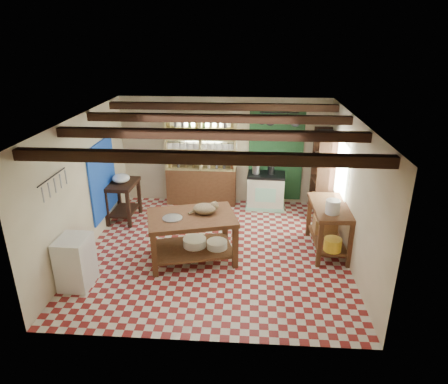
# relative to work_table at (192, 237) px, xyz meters

# --- Properties ---
(floor) EXTENTS (5.00, 5.00, 0.02)m
(floor) POSITION_rel_work_table_xyz_m (0.40, 0.34, -0.46)
(floor) COLOR maroon
(floor) RESTS_ON ground
(ceiling) EXTENTS (5.00, 5.00, 0.02)m
(ceiling) POSITION_rel_work_table_xyz_m (0.40, 0.34, 2.15)
(ceiling) COLOR #4E4D53
(ceiling) RESTS_ON wall_back
(wall_back) EXTENTS (5.00, 0.04, 2.60)m
(wall_back) POSITION_rel_work_table_xyz_m (0.40, 2.84, 0.85)
(wall_back) COLOR beige
(wall_back) RESTS_ON floor
(wall_front) EXTENTS (5.00, 0.04, 2.60)m
(wall_front) POSITION_rel_work_table_xyz_m (0.40, -2.16, 0.85)
(wall_front) COLOR beige
(wall_front) RESTS_ON floor
(wall_left) EXTENTS (0.04, 5.00, 2.60)m
(wall_left) POSITION_rel_work_table_xyz_m (-2.10, 0.34, 0.85)
(wall_left) COLOR beige
(wall_left) RESTS_ON floor
(wall_right) EXTENTS (0.04, 5.00, 2.60)m
(wall_right) POSITION_rel_work_table_xyz_m (2.90, 0.34, 0.85)
(wall_right) COLOR beige
(wall_right) RESTS_ON floor
(ceiling_beams) EXTENTS (5.00, 3.80, 0.15)m
(ceiling_beams) POSITION_rel_work_table_xyz_m (0.40, 0.34, 2.03)
(ceiling_beams) COLOR #321C11
(ceiling_beams) RESTS_ON ceiling
(blue_wall_patch) EXTENTS (0.04, 1.40, 1.60)m
(blue_wall_patch) POSITION_rel_work_table_xyz_m (-2.07, 1.24, 0.65)
(blue_wall_patch) COLOR blue
(blue_wall_patch) RESTS_ON wall_left
(green_wall_patch) EXTENTS (1.30, 0.04, 2.30)m
(green_wall_patch) POSITION_rel_work_table_xyz_m (1.65, 2.81, 0.80)
(green_wall_patch) COLOR #1E4B27
(green_wall_patch) RESTS_ON wall_back
(window_back) EXTENTS (0.90, 0.02, 0.80)m
(window_back) POSITION_rel_work_table_xyz_m (-0.10, 2.82, 1.25)
(window_back) COLOR white
(window_back) RESTS_ON wall_back
(window_right) EXTENTS (0.02, 1.30, 1.20)m
(window_right) POSITION_rel_work_table_xyz_m (2.88, 1.34, 0.95)
(window_right) COLOR white
(window_right) RESTS_ON wall_right
(utensil_rail) EXTENTS (0.06, 0.90, 0.28)m
(utensil_rail) POSITION_rel_work_table_xyz_m (-2.04, -0.86, 1.33)
(utensil_rail) COLOR black
(utensil_rail) RESTS_ON wall_left
(pot_rack) EXTENTS (0.86, 0.12, 0.36)m
(pot_rack) POSITION_rel_work_table_xyz_m (1.65, 2.39, 1.73)
(pot_rack) COLOR black
(pot_rack) RESTS_ON ceiling
(shelving_unit) EXTENTS (1.70, 0.34, 2.20)m
(shelving_unit) POSITION_rel_work_table_xyz_m (-0.15, 2.65, 0.65)
(shelving_unit) COLOR tan
(shelving_unit) RESTS_ON floor
(tall_rack) EXTENTS (0.40, 0.86, 2.00)m
(tall_rack) POSITION_rel_work_table_xyz_m (2.68, 2.14, 0.55)
(tall_rack) COLOR #321C11
(tall_rack) RESTS_ON floor
(work_table) EXTENTS (1.80, 1.43, 0.89)m
(work_table) POSITION_rel_work_table_xyz_m (0.00, 0.00, 0.00)
(work_table) COLOR brown
(work_table) RESTS_ON floor
(stove) EXTENTS (0.92, 0.65, 0.86)m
(stove) POSITION_rel_work_table_xyz_m (1.43, 2.49, -0.01)
(stove) COLOR beige
(stove) RESTS_ON floor
(prep_table) EXTENTS (0.64, 0.91, 0.90)m
(prep_table) POSITION_rel_work_table_xyz_m (-1.80, 1.59, 0.00)
(prep_table) COLOR #321C11
(prep_table) RESTS_ON floor
(white_cabinet) EXTENTS (0.51, 0.60, 0.88)m
(white_cabinet) POSITION_rel_work_table_xyz_m (-1.82, -0.97, -0.00)
(white_cabinet) COLOR white
(white_cabinet) RESTS_ON floor
(right_counter) EXTENTS (0.70, 1.35, 0.96)m
(right_counter) POSITION_rel_work_table_xyz_m (2.58, 0.50, 0.03)
(right_counter) COLOR brown
(right_counter) RESTS_ON floor
(cat) EXTENTS (0.53, 0.48, 0.19)m
(cat) POSITION_rel_work_table_xyz_m (0.23, 0.11, 0.54)
(cat) COLOR #9C815B
(cat) RESTS_ON work_table
(steel_tray) EXTENTS (0.44, 0.44, 0.02)m
(steel_tray) POSITION_rel_work_table_xyz_m (-0.32, -0.14, 0.46)
(steel_tray) COLOR #A8A9AF
(steel_tray) RESTS_ON work_table
(basin_large) EXTENTS (0.54, 0.54, 0.15)m
(basin_large) POSITION_rel_work_table_xyz_m (0.03, 0.06, -0.13)
(basin_large) COLOR white
(basin_large) RESTS_ON work_table
(basin_small) EXTENTS (0.47, 0.47, 0.13)m
(basin_small) POSITION_rel_work_table_xyz_m (0.46, 0.02, -0.14)
(basin_small) COLOR white
(basin_small) RESTS_ON work_table
(kettle_left) EXTENTS (0.19, 0.19, 0.21)m
(kettle_left) POSITION_rel_work_table_xyz_m (1.18, 2.51, 0.52)
(kettle_left) COLOR #A8A9AF
(kettle_left) RESTS_ON stove
(kettle_right) EXTENTS (0.17, 0.17, 0.20)m
(kettle_right) POSITION_rel_work_table_xyz_m (1.53, 2.48, 0.52)
(kettle_right) COLOR black
(kettle_right) RESTS_ON stove
(enamel_bowl) EXTENTS (0.40, 0.40, 0.19)m
(enamel_bowl) POSITION_rel_work_table_xyz_m (-1.80, 1.59, 0.55)
(enamel_bowl) COLOR white
(enamel_bowl) RESTS_ON prep_table
(white_bucket) EXTENTS (0.26, 0.26, 0.26)m
(white_bucket) POSITION_rel_work_table_xyz_m (2.54, 0.15, 0.64)
(white_bucket) COLOR white
(white_bucket) RESTS_ON right_counter
(wicker_basket) EXTENTS (0.45, 0.37, 0.31)m
(wicker_basket) POSITION_rel_work_table_xyz_m (2.57, 0.80, -0.04)
(wicker_basket) COLOR #AA7544
(wicker_basket) RESTS_ON right_counter
(yellow_tub) EXTENTS (0.33, 0.33, 0.24)m
(yellow_tub) POSITION_rel_work_table_xyz_m (2.59, 0.05, -0.07)
(yellow_tub) COLOR yellow
(yellow_tub) RESTS_ON right_counter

